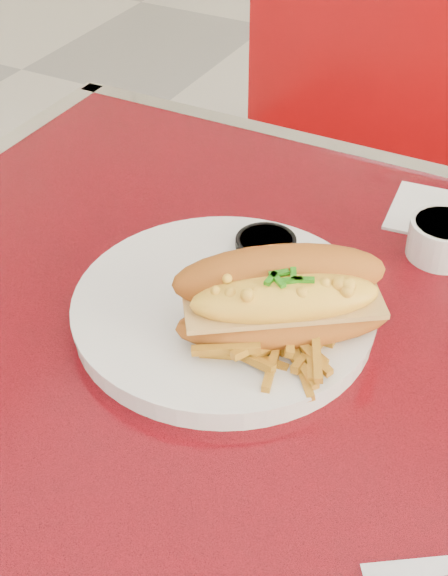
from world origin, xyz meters
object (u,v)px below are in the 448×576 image
at_px(fork, 298,307).
at_px(mac_hoagie, 283,298).
at_px(sauce_cup_left, 266,250).
at_px(diner_table, 355,484).
at_px(gravy_ramekin, 443,238).
at_px(dinner_plate, 224,310).

bearing_deg(fork, mac_hoagie, 154.91).
height_order(mac_hoagie, sauce_cup_left, mac_hoagie).
bearing_deg(diner_table, gravy_ramekin, 89.38).
distance_m(dinner_plate, gravy_ramekin, 0.27).
relative_size(diner_table, dinner_plate, 3.40).
distance_m(diner_table, sauce_cup_left, 0.27).
bearing_deg(sauce_cup_left, fork, -46.98).
height_order(gravy_ramekin, sauce_cup_left, gravy_ramekin).
height_order(diner_table, sauce_cup_left, sauce_cup_left).
xyz_separation_m(dinner_plate, gravy_ramekin, (0.16, 0.21, 0.01)).
relative_size(diner_table, sauce_cup_left, 14.00).
relative_size(mac_hoagie, sauce_cup_left, 2.55).
distance_m(mac_hoagie, sauce_cup_left, 0.14).
bearing_deg(sauce_cup_left, diner_table, -34.34).
distance_m(diner_table, mac_hoagie, 0.24).
relative_size(dinner_plate, sauce_cup_left, 4.12).
bearing_deg(dinner_plate, gravy_ramekin, 52.22).
xyz_separation_m(dinner_plate, mac_hoagie, (0.07, -0.01, 0.05)).
xyz_separation_m(diner_table, mac_hoagie, (-0.09, -0.00, 0.22)).
bearing_deg(mac_hoagie, gravy_ramekin, 31.71).
distance_m(dinner_plate, sauce_cup_left, 0.10).
xyz_separation_m(mac_hoagie, fork, (0.00, 0.04, -0.04)).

